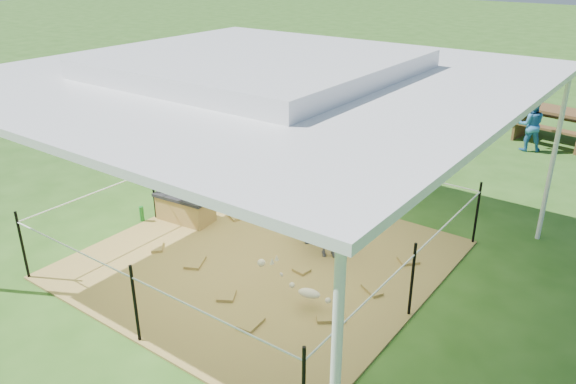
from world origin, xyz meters
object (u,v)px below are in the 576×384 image
Objects in this scene: woman at (187,167)px; picnic_table_near at (556,126)px; pony at (315,225)px; distant_person at (531,125)px; green_bottle at (142,214)px; foal at (309,291)px; straw_bale at (186,208)px.

woman reaches higher than picnic_table_near.
distant_person is (1.26, 6.54, 0.13)m from pony.
pony is 7.71m from picnic_table_near.
woman is 8.79m from picnic_table_near.
woman is at bearing 34.70° from green_bottle.
woman is 1.29× the size of foal.
woman is 2.25m from pony.
straw_bale is 0.83× the size of woman.
foal is at bearing 61.48° from distant_person.
pony is at bearing 16.45° from green_bottle.
picnic_table_near is 1.56× the size of distant_person.
pony is at bearing -92.76° from picnic_table_near.
straw_bale is at bearing 151.47° from foal.
woman is 1.07× the size of pony.
green_bottle is at bearing -140.71° from straw_bale.
pony reaches higher than straw_bale.
green_bottle is (-0.55, -0.45, -0.07)m from straw_bale.
foal is at bearing -15.75° from straw_bale.
picnic_table_near is at bearing 7.07° from pony.
foal reaches higher than straw_bale.
woman is at bearing -0.00° from straw_bale.
green_bottle is 0.14× the size of picnic_table_near.
foal is 0.72× the size of distant_person.
green_bottle is (-0.65, -0.45, -0.81)m from woman.
straw_bale is 8.82m from picnic_table_near.
pony is at bearing 54.49° from distant_person.
woman is 1.13m from green_bottle.
woman is 7.73m from distant_person.
foal is (0.73, -1.22, -0.19)m from pony.
pony is 0.86× the size of distant_person.
picnic_table_near reaches higher than straw_bale.
straw_bale is at bearing 118.57° from pony.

